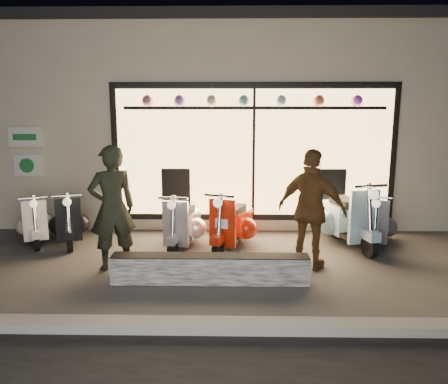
# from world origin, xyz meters

# --- Properties ---
(ground) EXTENTS (40.00, 40.00, 0.00)m
(ground) POSITION_xyz_m (0.00, 0.00, 0.00)
(ground) COLOR #383533
(ground) RESTS_ON ground
(kerb) EXTENTS (40.00, 0.25, 0.12)m
(kerb) POSITION_xyz_m (0.00, -2.00, 0.06)
(kerb) COLOR slate
(kerb) RESTS_ON ground
(shop_building) EXTENTS (10.20, 6.23, 4.20)m
(shop_building) POSITION_xyz_m (0.00, 4.98, 2.10)
(shop_building) COLOR beige
(shop_building) RESTS_ON ground
(graffiti_barrier) EXTENTS (2.74, 0.28, 0.40)m
(graffiti_barrier) POSITION_xyz_m (0.09, -0.65, 0.20)
(graffiti_barrier) COLOR black
(graffiti_barrier) RESTS_ON ground
(scooter_silver) EXTENTS (0.57, 1.35, 0.96)m
(scooter_silver) POSITION_xyz_m (-0.46, 1.02, 0.39)
(scooter_silver) COLOR black
(scooter_silver) RESTS_ON ground
(scooter_red) EXTENTS (0.76, 1.40, 1.01)m
(scooter_red) POSITION_xyz_m (0.41, 1.01, 0.40)
(scooter_red) COLOR black
(scooter_red) RESTS_ON ground
(scooter_black) EXTENTS (0.71, 1.30, 0.94)m
(scooter_black) POSITION_xyz_m (-2.59, 1.26, 0.38)
(scooter_black) COLOR black
(scooter_black) RESTS_ON ground
(scooter_cream) EXTENTS (0.74, 1.21, 0.89)m
(scooter_cream) POSITION_xyz_m (-3.21, 1.26, 0.36)
(scooter_cream) COLOR black
(scooter_cream) RESTS_ON ground
(scooter_blue) EXTENTS (0.76, 1.61, 1.15)m
(scooter_blue) POSITION_xyz_m (2.44, 1.24, 0.46)
(scooter_blue) COLOR black
(scooter_blue) RESTS_ON ground
(scooter_grey) EXTENTS (0.72, 1.30, 0.94)m
(scooter_grey) POSITION_xyz_m (2.99, 1.24, 0.38)
(scooter_grey) COLOR black
(scooter_grey) RESTS_ON ground
(man) EXTENTS (0.82, 0.71, 1.88)m
(man) POSITION_xyz_m (-1.39, -0.11, 0.94)
(man) COLOR black
(man) RESTS_ON ground
(woman) EXTENTS (1.14, 0.93, 1.82)m
(woman) POSITION_xyz_m (1.58, -0.04, 0.91)
(woman) COLOR brown
(woman) RESTS_ON ground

